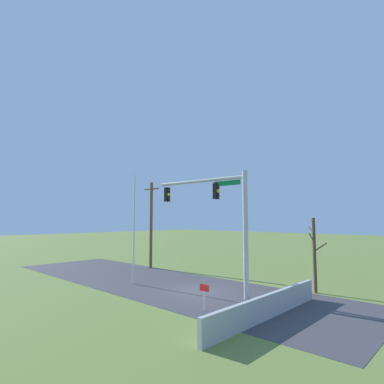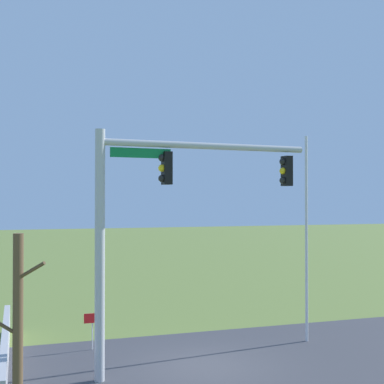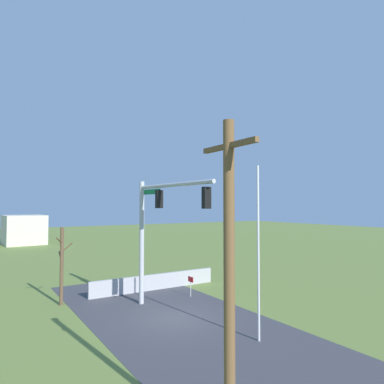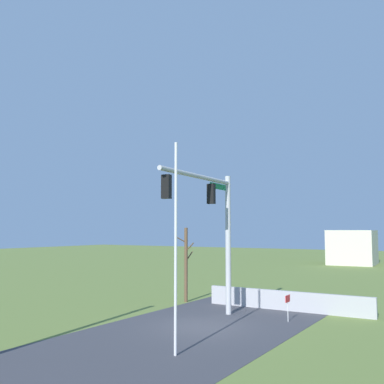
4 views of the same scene
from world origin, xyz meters
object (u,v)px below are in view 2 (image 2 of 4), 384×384
at_px(signal_mast, 158,206).
at_px(bare_tree, 18,343).
at_px(flagpole, 306,239).
at_px(open_sign, 92,323).

relative_size(signal_mast, bare_tree, 1.60).
xyz_separation_m(signal_mast, flagpole, (-5.94, -1.78, -1.21)).
distance_m(signal_mast, open_sign, 5.23).
relative_size(bare_tree, open_sign, 3.59).
distance_m(signal_mast, flagpole, 6.31).
bearing_deg(bare_tree, signal_mast, -133.78).
bearing_deg(flagpole, open_sign, -10.14).
distance_m(bare_tree, open_sign, 7.65).
bearing_deg(open_sign, bare_tree, 71.33).
height_order(flagpole, bare_tree, flagpole).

